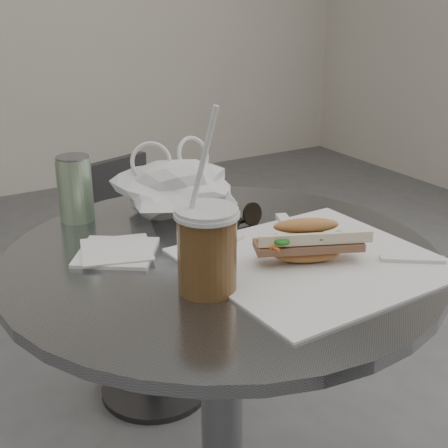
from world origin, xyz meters
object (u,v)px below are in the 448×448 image
cafe_table (222,386)px  chair_far (143,296)px  banh_mi (307,242)px  drink_can (75,189)px  iced_coffee (207,248)px  sunglasses (241,219)px

cafe_table → chair_far: (0.12, 0.68, -0.15)m
banh_mi → drink_can: 0.48m
chair_far → iced_coffee: bearing=57.2°
banh_mi → chair_far: bearing=111.7°
banh_mi → iced_coffee: 0.19m
sunglasses → drink_can: (-0.26, 0.20, 0.05)m
chair_far → banh_mi: bearing=70.8°
chair_far → drink_can: (-0.29, -0.39, 0.49)m
drink_can → sunglasses: bearing=-38.2°
sunglasses → drink_can: bearing=131.8°
chair_far → drink_can: 0.69m
cafe_table → sunglasses: 0.32m
cafe_table → sunglasses: size_ratio=7.45×
chair_far → iced_coffee: iced_coffee is taller
cafe_table → iced_coffee: size_ratio=2.67×
iced_coffee → drink_can: 0.40m
cafe_table → sunglasses: sunglasses is taller
cafe_table → drink_can: 0.47m
chair_far → drink_can: drink_can is taller
banh_mi → drink_can: drink_can is taller
cafe_table → drink_can: bearing=119.5°
chair_far → sunglasses: bearing=69.3°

